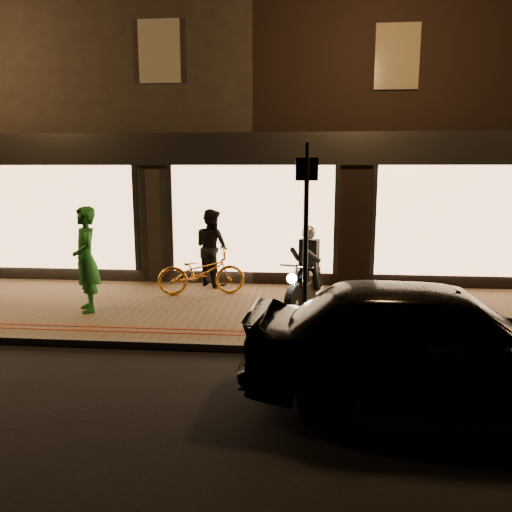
{
  "coord_description": "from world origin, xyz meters",
  "views": [
    {
      "loc": [
        1.11,
        -7.08,
        2.74
      ],
      "look_at": [
        0.25,
        2.15,
        1.1
      ],
      "focal_mm": 35.0,
      "sensor_mm": 36.0,
      "label": 1
    }
  ],
  "objects": [
    {
      "name": "parked_car",
      "position": [
        2.65,
        -1.42,
        0.75
      ],
      "size": [
        4.54,
        2.13,
        1.5
      ],
      "primitive_type": "imported",
      "rotation": [
        0.0,
        0.0,
        1.49
      ],
      "color": "black",
      "rests_on": "ground"
    },
    {
      "name": "person_dark",
      "position": [
        -0.9,
        3.8,
        0.98
      ],
      "size": [
        1.06,
        1.05,
        1.73
      ],
      "primitive_type": "imported",
      "rotation": [
        0.0,
        0.0,
        2.42
      ],
      "color": "black",
      "rests_on": "sidewalk"
    },
    {
      "name": "person_green",
      "position": [
        -2.82,
        1.56,
        1.09
      ],
      "size": [
        0.78,
        0.85,
        1.94
      ],
      "primitive_type": "imported",
      "rotation": [
        0.0,
        0.0,
        -0.99
      ],
      "color": "#1D6D27",
      "rests_on": "sidewalk"
    },
    {
      "name": "building_row",
      "position": [
        -0.0,
        8.99,
        4.25
      ],
      "size": [
        48.0,
        10.11,
        8.5
      ],
      "color": "black",
      "rests_on": "ground"
    },
    {
      "name": "sign_post",
      "position": [
        1.17,
        0.74,
        1.8
      ],
      "size": [
        0.35,
        0.09,
        3.0
      ],
      "rotation": [
        0.0,
        0.0,
        0.14
      ],
      "color": "black",
      "rests_on": "sidewalk"
    },
    {
      "name": "kerb_stone",
      "position": [
        0.0,
        0.05,
        0.06
      ],
      "size": [
        50.0,
        0.14,
        0.12
      ],
      "primitive_type": "cube",
      "color": "#59544C",
      "rests_on": "ground"
    },
    {
      "name": "ground",
      "position": [
        0.0,
        0.0,
        0.0
      ],
      "size": [
        90.0,
        90.0,
        0.0
      ],
      "primitive_type": "plane",
      "color": "black",
      "rests_on": "ground"
    },
    {
      "name": "red_kerb_lines",
      "position": [
        0.0,
        0.55,
        0.12
      ],
      "size": [
        50.0,
        0.26,
        0.01
      ],
      "color": "maroon",
      "rests_on": "sidewalk"
    },
    {
      "name": "motorcycle",
      "position": [
        1.19,
        1.89,
        0.73
      ],
      "size": [
        0.83,
        1.88,
        1.59
      ],
      "rotation": [
        0.0,
        0.0,
        -0.31
      ],
      "color": "black",
      "rests_on": "sidewalk"
    },
    {
      "name": "bicycle_gold",
      "position": [
        -0.97,
        2.95,
        0.59
      ],
      "size": [
        1.9,
        1.02,
        0.95
      ],
      "primitive_type": "imported",
      "rotation": [
        0.0,
        0.0,
        1.8
      ],
      "color": "orange",
      "rests_on": "sidewalk"
    },
    {
      "name": "sidewalk",
      "position": [
        0.0,
        2.0,
        0.06
      ],
      "size": [
        50.0,
        4.0,
        0.12
      ],
      "primitive_type": "cube",
      "color": "brown",
      "rests_on": "ground"
    }
  ]
}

